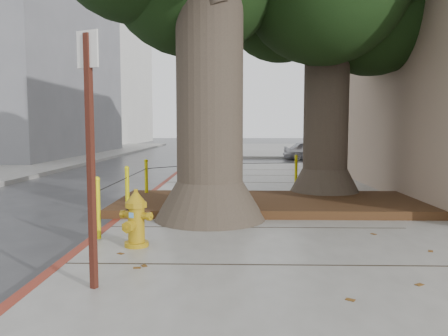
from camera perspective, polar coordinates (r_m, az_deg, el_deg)
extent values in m
plane|color=#28282B|center=(5.52, -0.27, -13.98)|extent=(140.00, 140.00, 0.00)
cube|color=slate|center=(35.73, 10.85, 2.43)|extent=(16.00, 20.00, 0.15)
cube|color=maroon|center=(8.19, -13.98, -7.16)|extent=(0.14, 26.00, 0.16)
cube|color=black|center=(9.27, 6.04, -4.59)|extent=(6.40, 2.60, 0.16)
cube|color=silver|center=(53.36, -17.68, 11.19)|extent=(12.00, 18.00, 15.00)
cone|color=#4C3F33|center=(8.03, -1.84, -4.16)|extent=(2.04, 2.04, 0.70)
cylinder|color=#4C3F33|center=(7.95, -1.89, 10.43)|extent=(1.20, 1.20, 4.22)
cone|color=#4C3F33|center=(10.70, 12.99, -1.91)|extent=(1.77, 1.77, 0.70)
cylinder|color=#4C3F33|center=(10.63, 13.19, 7.87)|extent=(1.04, 1.04, 3.84)
cylinder|color=#D0C60B|center=(6.83, -16.16, -5.19)|extent=(0.08, 0.08, 0.90)
sphere|color=#D0C60B|center=(6.77, -16.26, -1.44)|extent=(0.09, 0.09, 0.09)
cylinder|color=#D0C60B|center=(8.54, -12.52, -3.03)|extent=(0.08, 0.08, 0.90)
sphere|color=#D0C60B|center=(8.49, -12.58, -0.02)|extent=(0.09, 0.09, 0.09)
cylinder|color=#D0C60B|center=(10.28, -10.11, -1.58)|extent=(0.08, 0.08, 0.90)
sphere|color=#D0C60B|center=(10.24, -10.15, 0.92)|extent=(0.09, 0.09, 0.09)
cylinder|color=#D0C60B|center=(11.58, -1.33, -0.73)|extent=(0.08, 0.08, 0.90)
sphere|color=#D0C60B|center=(11.54, -1.33, 1.49)|extent=(0.09, 0.09, 0.09)
cylinder|color=#D0C60B|center=(11.88, 9.38, -0.65)|extent=(0.08, 0.08, 0.90)
sphere|color=#D0C60B|center=(11.84, 9.41, 1.52)|extent=(0.09, 0.09, 0.09)
cylinder|color=black|center=(7.65, -14.18, -2.00)|extent=(0.02, 1.80, 0.02)
cylinder|color=black|center=(9.38, -11.23, -0.60)|extent=(0.02, 1.80, 0.02)
cylinder|color=black|center=(10.87, -5.47, 0.28)|extent=(1.51, 1.51, 0.02)
cylinder|color=black|center=(11.65, 4.11, 0.63)|extent=(2.20, 0.22, 0.02)
cylinder|color=#B28912|center=(6.38, -11.34, -9.70)|extent=(0.44, 0.44, 0.06)
cylinder|color=#B28912|center=(6.31, -11.39, -7.19)|extent=(0.30, 0.30, 0.53)
cylinder|color=#B28912|center=(6.25, -11.43, -4.73)|extent=(0.40, 0.40, 0.07)
cone|color=#B28912|center=(6.24, -11.45, -3.82)|extent=(0.37, 0.37, 0.15)
cylinder|color=#B28912|center=(6.22, -11.47, -2.96)|extent=(0.08, 0.08, 0.05)
cylinder|color=#B28912|center=(6.36, -12.44, -5.94)|extent=(0.17, 0.14, 0.10)
cylinder|color=#B28912|center=(6.21, -10.35, -6.18)|extent=(0.17, 0.14, 0.10)
cylinder|color=#B28912|center=(6.21, -12.05, -7.41)|extent=(0.18, 0.19, 0.14)
cube|color=#5999D8|center=(6.18, -12.03, -6.06)|extent=(0.07, 0.03, 0.07)
cube|color=#471911|center=(4.64, -17.01, 0.51)|extent=(0.08, 0.08, 2.60)
cube|color=silver|center=(4.69, -17.40, 14.60)|extent=(0.25, 0.12, 0.36)
imported|color=#B5B5BA|center=(24.94, 11.34, 2.26)|extent=(3.14, 1.31, 1.06)
imported|color=maroon|center=(25.64, 20.96, 2.10)|extent=(3.32, 1.38, 1.07)
imported|color=black|center=(25.36, -22.83, 2.02)|extent=(1.85, 3.85, 1.08)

